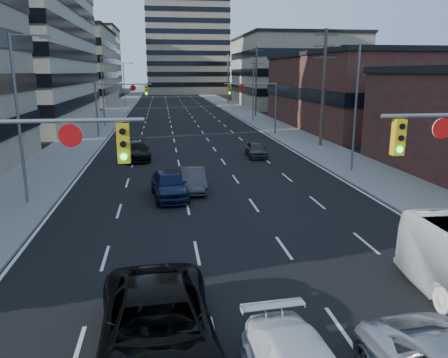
% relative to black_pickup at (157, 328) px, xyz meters
% --- Properties ---
extents(road_surface, '(18.00, 300.00, 0.02)m').
position_rel_black_pickup_xyz_m(road_surface, '(3.31, 124.50, -0.87)').
color(road_surface, black).
rests_on(road_surface, ground).
extents(sidewalk_left, '(5.00, 300.00, 0.15)m').
position_rel_black_pickup_xyz_m(sidewalk_left, '(-8.19, 124.50, -0.80)').
color(sidewalk_left, slate).
rests_on(sidewalk_left, ground).
extents(sidewalk_right, '(5.00, 300.00, 0.15)m').
position_rel_black_pickup_xyz_m(sidewalk_right, '(14.81, 124.50, -0.80)').
color(sidewalk_right, slate).
rests_on(sidewalk_right, ground).
extents(office_left_far, '(20.00, 30.00, 16.00)m').
position_rel_black_pickup_xyz_m(office_left_far, '(-20.69, 94.50, 7.12)').
color(office_left_far, gray).
rests_on(office_left_far, ground).
extents(storefront_right_mid, '(20.00, 30.00, 9.00)m').
position_rel_black_pickup_xyz_m(storefront_right_mid, '(27.31, 44.50, 3.62)').
color(storefront_right_mid, '#472119').
rests_on(storefront_right_mid, ground).
extents(office_right_far, '(22.00, 28.00, 14.00)m').
position_rel_black_pickup_xyz_m(office_right_far, '(28.31, 82.50, 6.12)').
color(office_right_far, gray).
rests_on(office_right_far, ground).
extents(apartment_tower, '(26.00, 26.00, 58.00)m').
position_rel_black_pickup_xyz_m(apartment_tower, '(9.31, 144.50, 28.12)').
color(apartment_tower, gray).
rests_on(apartment_tower, ground).
extents(bg_block_left, '(24.00, 24.00, 20.00)m').
position_rel_black_pickup_xyz_m(bg_block_left, '(-24.69, 134.50, 9.12)').
color(bg_block_left, '#ADA089').
rests_on(bg_block_left, ground).
extents(bg_block_right, '(22.00, 22.00, 12.00)m').
position_rel_black_pickup_xyz_m(bg_block_right, '(35.31, 124.50, 5.12)').
color(bg_block_right, gray).
rests_on(bg_block_right, ground).
extents(signal_near_left, '(6.59, 0.33, 6.00)m').
position_rel_black_pickup_xyz_m(signal_near_left, '(-4.15, 2.49, 3.45)').
color(signal_near_left, slate).
rests_on(signal_near_left, ground).
extents(signal_far_left, '(6.09, 0.33, 6.00)m').
position_rel_black_pickup_xyz_m(signal_far_left, '(-4.38, 39.49, 3.42)').
color(signal_far_left, slate).
rests_on(signal_far_left, ground).
extents(signal_far_right, '(6.09, 0.33, 6.00)m').
position_rel_black_pickup_xyz_m(signal_far_right, '(10.99, 39.49, 3.42)').
color(signal_far_right, slate).
rests_on(signal_far_right, ground).
extents(utility_pole_block, '(2.20, 0.28, 11.00)m').
position_rel_black_pickup_xyz_m(utility_pole_block, '(15.51, 30.50, 4.90)').
color(utility_pole_block, '#4C3D2D').
rests_on(utility_pole_block, ground).
extents(utility_pole_midblock, '(2.20, 0.28, 11.00)m').
position_rel_black_pickup_xyz_m(utility_pole_midblock, '(15.51, 60.50, 4.90)').
color(utility_pole_midblock, '#4C3D2D').
rests_on(utility_pole_midblock, ground).
extents(utility_pole_distant, '(2.20, 0.28, 11.00)m').
position_rel_black_pickup_xyz_m(utility_pole_distant, '(15.51, 90.50, 4.90)').
color(utility_pole_distant, '#4C3D2D').
rests_on(utility_pole_distant, ground).
extents(streetlight_left_near, '(2.03, 0.22, 9.00)m').
position_rel_black_pickup_xyz_m(streetlight_left_near, '(-7.03, 14.50, 4.17)').
color(streetlight_left_near, slate).
rests_on(streetlight_left_near, ground).
extents(streetlight_left_mid, '(2.03, 0.22, 9.00)m').
position_rel_black_pickup_xyz_m(streetlight_left_mid, '(-7.03, 49.50, 4.17)').
color(streetlight_left_mid, slate).
rests_on(streetlight_left_mid, ground).
extents(streetlight_left_far, '(2.03, 0.22, 9.00)m').
position_rel_black_pickup_xyz_m(streetlight_left_far, '(-7.03, 84.50, 4.17)').
color(streetlight_left_far, slate).
rests_on(streetlight_left_far, ground).
extents(streetlight_right_near, '(2.03, 0.22, 9.00)m').
position_rel_black_pickup_xyz_m(streetlight_right_near, '(13.65, 19.50, 4.17)').
color(streetlight_right_near, slate).
rests_on(streetlight_right_near, ground).
extents(streetlight_right_far, '(2.03, 0.22, 9.00)m').
position_rel_black_pickup_xyz_m(streetlight_right_far, '(13.65, 54.50, 4.17)').
color(streetlight_right_far, slate).
rests_on(streetlight_right_far, ground).
extents(black_pickup, '(3.19, 6.45, 1.76)m').
position_rel_black_pickup_xyz_m(black_pickup, '(0.00, 0.00, 0.00)').
color(black_pickup, black).
rests_on(black_pickup, ground).
extents(sedan_blue, '(2.34, 4.82, 1.58)m').
position_rel_black_pickup_xyz_m(sedan_blue, '(0.58, 14.66, -0.09)').
color(sedan_blue, '#0D1537').
rests_on(sedan_blue, ground).
extents(sedan_grey_center, '(1.50, 4.20, 1.38)m').
position_rel_black_pickup_xyz_m(sedan_grey_center, '(2.06, 16.10, -0.19)').
color(sedan_grey_center, '#333336').
rests_on(sedan_grey_center, ground).
extents(sedan_black_far, '(2.54, 5.18, 1.45)m').
position_rel_black_pickup_xyz_m(sedan_black_far, '(-1.85, 26.55, -0.15)').
color(sedan_black_far, black).
rests_on(sedan_black_far, ground).
extents(sedan_grey_right, '(1.80, 3.99, 1.33)m').
position_rel_black_pickup_xyz_m(sedan_grey_right, '(8.20, 26.21, -0.21)').
color(sedan_grey_right, '#343437').
rests_on(sedan_grey_right, ground).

